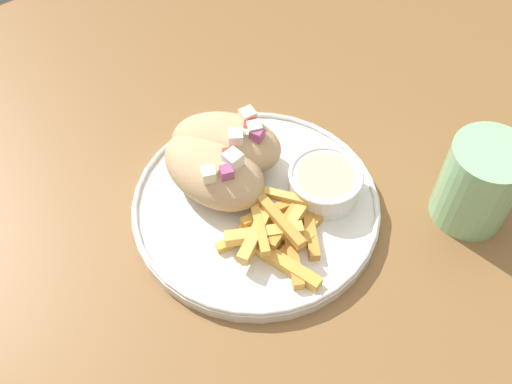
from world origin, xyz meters
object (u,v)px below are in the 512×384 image
plate (256,205)px  pita_sandwich_far (227,144)px  fries_pile (280,231)px  pita_sandwich_near (214,169)px  water_glass (477,186)px  sauce_ramekin (323,180)px

plate → pita_sandwich_far: (-0.07, 0.01, 0.04)m
fries_pile → pita_sandwich_near: bearing=-170.2°
plate → water_glass: 0.24m
fries_pile → sauce_ramekin: sauce_ramekin is taller
pita_sandwich_far → water_glass: 0.27m
fries_pile → water_glass: bearing=65.0°
plate → fries_pile: fries_pile is taller
pita_sandwich_near → water_glass: water_glass is taller
pita_sandwich_far → water_glass: bearing=0.8°
pita_sandwich_far → plate: bearing=-47.6°
pita_sandwich_near → fries_pile: pita_sandwich_near is taller
pita_sandwich_near → pita_sandwich_far: size_ratio=0.96×
sauce_ramekin → water_glass: (0.11, 0.12, 0.01)m
pita_sandwich_far → fries_pile: (0.12, -0.02, -0.02)m
pita_sandwich_near → water_glass: bearing=36.9°
sauce_ramekin → pita_sandwich_near: bearing=-129.6°
plate → water_glass: (0.14, 0.19, 0.04)m
pita_sandwich_far → sauce_ramekin: bearing=-8.0°
pita_sandwich_far → sauce_ramekin: pita_sandwich_far is taller
pita_sandwich_far → pita_sandwich_near: bearing=-96.8°
pita_sandwich_near → sauce_ramekin: size_ratio=1.73×
pita_sandwich_near → sauce_ramekin: bearing=39.0°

